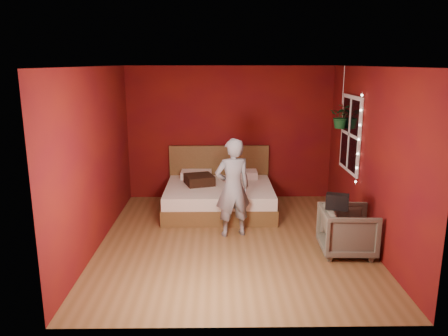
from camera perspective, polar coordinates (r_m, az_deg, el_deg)
floor at (r=6.77m, az=1.22°, el=-9.47°), size 4.50×4.50×0.00m
room_walls at (r=6.30m, az=1.30°, el=4.72°), size 4.04×4.54×2.62m
window at (r=7.54m, az=16.17°, el=4.28°), size 0.05×0.97×1.27m
fairy_lights at (r=7.04m, az=17.19°, el=3.57°), size 0.04×0.04×1.45m
bed at (r=8.05m, az=-0.63°, el=-3.56°), size 1.95×1.66×1.07m
person at (r=6.73m, az=1.14°, el=-2.59°), size 0.64×0.51×1.55m
armchair at (r=6.47m, az=15.83°, el=-7.88°), size 0.77×0.75×0.68m
handbag at (r=6.23m, az=14.58°, el=-4.27°), size 0.34×0.24×0.22m
throw_pillow at (r=7.98m, az=-3.25°, el=-1.53°), size 0.60×0.60×0.17m
hanging_plant at (r=7.75m, az=15.10°, el=6.54°), size 0.47×0.44×1.05m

